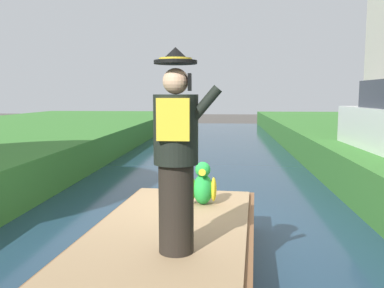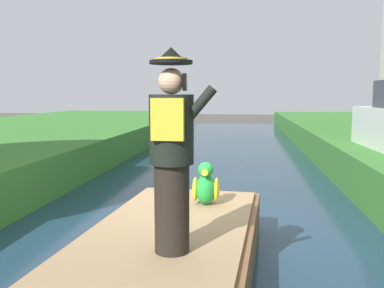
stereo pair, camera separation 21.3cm
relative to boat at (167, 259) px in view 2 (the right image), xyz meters
name	(u,v)px [view 2 (the right image)]	position (x,y,z in m)	size (l,w,h in m)	color
ground_plane	(185,248)	(0.00, 1.36, -0.40)	(80.00, 80.00, 0.00)	#4C4742
canal_water	(185,245)	(0.00, 1.36, -0.35)	(5.74, 48.00, 0.10)	#1E384C
boat	(167,259)	(0.00, 0.00, 0.00)	(2.10, 4.32, 0.61)	brown
person_pirate	(172,152)	(0.16, -0.55, 1.23)	(0.61, 0.42, 1.85)	black
parrot_plush	(206,186)	(0.31, 1.12, 0.55)	(0.36, 0.34, 0.57)	green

